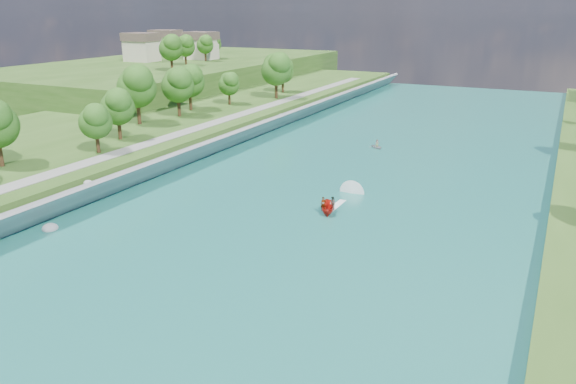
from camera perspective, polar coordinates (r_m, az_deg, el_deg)
The scene contains 11 objects.
ground at distance 61.41m, azimuth -2.51°, elevation -5.35°, with size 260.00×260.00×0.00m, color #2D5119.
river_water at distance 78.35m, azimuth 4.52°, elevation -0.05°, with size 55.00×240.00×0.10m, color #1B6656.
berm_west at distance 106.25m, azimuth -21.41°, elevation 4.56°, with size 45.00×240.00×3.50m, color #2D5119.
ridge_west at distance 182.38m, azimuth -11.17°, elevation 11.57°, with size 60.00×120.00×9.00m, color #2D5119.
riprap_bank at distance 89.69m, azimuth -11.14°, elevation 3.19°, with size 4.39×236.00×4.16m.
riverside_path at distance 93.86m, azimuth -14.22°, elevation 4.73°, with size 3.00×200.00×0.10m, color gray.
ridge_houses at distance 189.33m, azimuth -11.94°, elevation 14.43°, with size 29.50×29.50×8.40m.
trees_west at distance 92.24m, azimuth -22.87°, elevation 7.25°, with size 18.72×154.08×13.13m.
trees_ridge at distance 166.17m, azimuth -9.86°, elevation 14.29°, with size 17.10×42.54×10.80m.
motorboat at distance 71.70m, azimuth 4.57°, elevation -1.22°, with size 3.60×18.85×2.16m.
raft at distance 104.17m, azimuth 9.02°, elevation 4.62°, with size 3.49×3.45×1.56m.
Camera 1 is at (27.30, -49.24, 24.52)m, focal length 35.00 mm.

